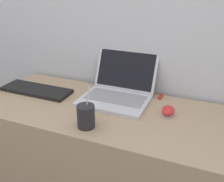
% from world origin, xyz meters
% --- Properties ---
extents(desk, '(1.36, 0.56, 0.74)m').
position_xyz_m(desk, '(0.00, 0.28, 0.37)').
color(desk, tan).
rests_on(desk, ground_plane).
extents(laptop, '(0.36, 0.37, 0.23)m').
position_xyz_m(laptop, '(0.00, 0.43, 0.79)').
color(laptop, silver).
rests_on(laptop, desk).
extents(drink_cup, '(0.08, 0.08, 0.20)m').
position_xyz_m(drink_cup, '(-0.02, 0.09, 0.79)').
color(drink_cup, '#232326').
rests_on(drink_cup, desk).
extents(computer_mouse, '(0.07, 0.09, 0.04)m').
position_xyz_m(computer_mouse, '(0.29, 0.35, 0.76)').
color(computer_mouse, '#B2B2B7').
rests_on(computer_mouse, desk).
extents(external_keyboard, '(0.42, 0.15, 0.02)m').
position_xyz_m(external_keyboard, '(-0.47, 0.32, 0.75)').
color(external_keyboard, black).
rests_on(external_keyboard, desk).
extents(usb_stick, '(0.02, 0.06, 0.01)m').
position_xyz_m(usb_stick, '(0.22, 0.52, 0.74)').
color(usb_stick, '#B2261E').
rests_on(usb_stick, desk).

